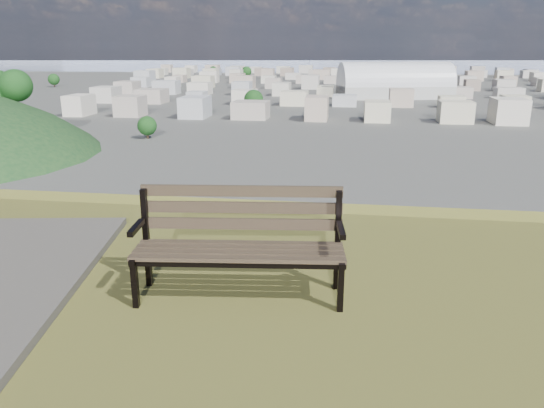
# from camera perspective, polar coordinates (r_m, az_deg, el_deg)

# --- Properties ---
(park_bench) EXTENTS (1.91, 0.80, 0.97)m
(park_bench) POSITION_cam_1_polar(r_m,az_deg,el_deg) (4.79, -3.48, -3.57)
(park_bench) COLOR #463B28
(park_bench) RESTS_ON hilltop_mesa
(arena) EXTENTS (62.95, 37.76, 24.83)m
(arena) POSITION_cam_1_polar(r_m,az_deg,el_deg) (299.09, 13.01, 12.18)
(arena) COLOR #B5B5B1
(arena) RESTS_ON ground
(city_blocks) EXTENTS (395.00, 361.00, 7.00)m
(city_blocks) POSITION_cam_1_polar(r_m,az_deg,el_deg) (398.11, 8.52, 13.10)
(city_blocks) COLOR silver
(city_blocks) RESTS_ON ground
(city_trees) EXTENTS (406.52, 387.20, 9.98)m
(city_trees) POSITION_cam_1_polar(r_m,az_deg,el_deg) (323.89, 3.67, 12.70)
(city_trees) COLOR #37271B
(city_trees) RESTS_ON ground
(bay_water) EXTENTS (2400.00, 700.00, 0.12)m
(bay_water) POSITION_cam_1_polar(r_m,az_deg,el_deg) (903.37, 8.67, 14.78)
(bay_water) COLOR #98A8C1
(bay_water) RESTS_ON ground
(far_hills) EXTENTS (2050.00, 340.00, 60.00)m
(far_hills) POSITION_cam_1_polar(r_m,az_deg,el_deg) (1407.24, 6.19, 16.53)
(far_hills) COLOR #8F97B2
(far_hills) RESTS_ON ground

